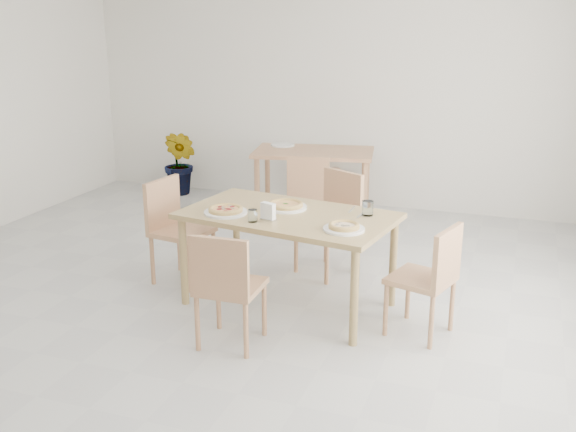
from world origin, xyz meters
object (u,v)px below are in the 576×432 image
(chair_east, at_px, (432,273))
(pizza_margherita, at_px, (286,204))
(tumbler_a, at_px, (368,208))
(second_table, at_px, (314,159))
(plate_margherita, at_px, (286,207))
(tumbler_b, at_px, (253,216))
(chair_south, at_px, (226,282))
(chair_back_n, at_px, (320,162))
(chair_west, at_px, (174,223))
(chair_back_s, at_px, (310,189))
(plate_mushroom, at_px, (344,229))
(plate_pepperoni, at_px, (226,212))
(main_table, at_px, (288,223))
(pizza_pepperoni, at_px, (226,209))
(pizza_mushroom, at_px, (344,226))
(plate_empty, at_px, (283,145))
(chair_north, at_px, (334,215))
(potted_plant, at_px, (181,163))
(napkin_holder, at_px, (268,212))

(chair_east, distance_m, pizza_margherita, 1.26)
(tumbler_a, xyz_separation_m, second_table, (-1.13, 2.22, -0.15))
(plate_margherita, distance_m, tumbler_b, 0.42)
(chair_south, relative_size, chair_back_n, 1.05)
(chair_south, distance_m, tumbler_b, 0.61)
(tumbler_a, bearing_deg, chair_back_n, 113.43)
(chair_west, relative_size, chair_back_n, 1.11)
(chair_east, bearing_deg, chair_back_s, -124.81)
(chair_east, relative_size, plate_mushroom, 2.81)
(plate_mushroom, relative_size, plate_pepperoni, 0.89)
(main_table, bearing_deg, tumbler_a, 23.74)
(plate_pepperoni, relative_size, pizza_pepperoni, 1.03)
(chair_west, distance_m, pizza_mushroom, 1.67)
(pizza_margherita, distance_m, plate_empty, 2.57)
(pizza_mushroom, xyz_separation_m, second_table, (-1.06, 2.63, -0.13))
(chair_east, bearing_deg, chair_south, -46.58)
(tumbler_b, bearing_deg, pizza_mushroom, 2.64)
(chair_south, xyz_separation_m, chair_back_s, (-0.22, 2.50, 0.01))
(plate_margherita, bearing_deg, pizza_pepperoni, -143.20)
(chair_north, height_order, pizza_margherita, chair_north)
(chair_north, height_order, chair_east, chair_north)
(chair_north, relative_size, potted_plant, 1.09)
(tumbler_b, bearing_deg, chair_back_n, 98.93)
(chair_back_n, bearing_deg, plate_pepperoni, -114.75)
(potted_plant, bearing_deg, pizza_mushroom, -45.47)
(second_table, bearing_deg, pizza_margherita, -88.36)
(chair_south, relative_size, napkin_holder, 6.24)
(pizza_pepperoni, relative_size, potted_plant, 0.39)
(chair_west, xyz_separation_m, tumbler_b, (0.92, -0.46, 0.29))
(plate_margherita, distance_m, chair_back_n, 3.07)
(plate_margherita, xyz_separation_m, pizza_margherita, (-0.00, -0.00, 0.02))
(pizza_margherita, xyz_separation_m, plate_empty, (-0.91, 2.40, -0.02))
(napkin_holder, distance_m, chair_back_s, 1.96)
(chair_north, height_order, chair_back_n, chair_north)
(napkin_holder, bearing_deg, pizza_pepperoni, -172.44)
(chair_south, distance_m, pizza_margherita, 0.99)
(chair_east, distance_m, pizza_mushroom, 0.69)
(chair_back_n, height_order, potted_plant, potted_plant)
(napkin_holder, bearing_deg, chair_north, 95.41)
(tumbler_b, distance_m, plate_empty, 2.92)
(chair_north, bearing_deg, chair_west, -124.00)
(chair_east, xyz_separation_m, plate_empty, (-2.09, 2.69, 0.28))
(pizza_pepperoni, bearing_deg, chair_north, 60.07)
(plate_margherita, xyz_separation_m, pizza_pepperoni, (-0.38, -0.28, 0.02))
(tumbler_b, bearing_deg, chair_east, 5.29)
(main_table, xyz_separation_m, plate_margherita, (-0.06, 0.12, 0.09))
(chair_back_s, bearing_deg, chair_east, 120.72)
(chair_south, bearing_deg, chair_back_n, -83.61)
(tumbler_a, distance_m, napkin_holder, 0.75)
(second_table, bearing_deg, chair_back_s, -85.85)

